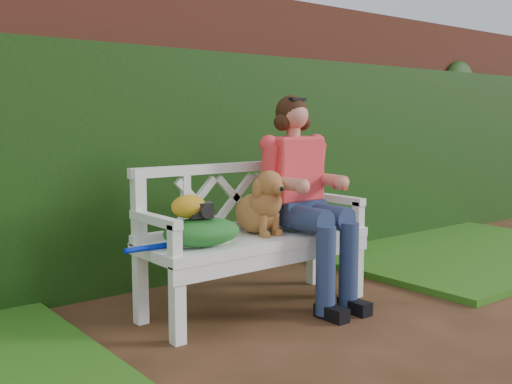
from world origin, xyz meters
TOP-DOWN VIEW (x-y plane):
  - ground at (0.00, 0.00)m, footprint 60.00×60.00m
  - brick_wall at (0.00, 1.90)m, footprint 10.00×0.30m
  - ivy_hedge at (0.00, 1.68)m, footprint 10.00×0.18m
  - grass_right at (2.40, 0.90)m, footprint 2.60×2.00m
  - garden_bench at (-0.01, 0.77)m, footprint 1.60×0.65m
  - seated_woman at (0.32, 0.75)m, footprint 0.70×0.84m
  - dog at (0.03, 0.78)m, footprint 0.39×0.45m
  - tennis_racket at (-0.46, 0.77)m, footprint 0.74×0.43m
  - green_bag at (-0.44, 0.73)m, footprint 0.56×0.50m
  - camera_item at (-0.45, 0.72)m, footprint 0.16×0.13m
  - baseball_glove at (-0.51, 0.75)m, footprint 0.25×0.21m

SIDE VIEW (x-z plane):
  - ground at x=0.00m, z-range 0.00..0.00m
  - grass_right at x=2.40m, z-range 0.00..0.05m
  - garden_bench at x=-0.01m, z-range 0.00..0.48m
  - tennis_racket at x=-0.46m, z-range 0.48..0.51m
  - green_bag at x=-0.44m, z-range 0.48..0.64m
  - seated_woman at x=0.32m, z-range 0.00..1.31m
  - camera_item at x=-0.45m, z-range 0.64..0.73m
  - dog at x=0.03m, z-range 0.48..0.89m
  - baseball_glove at x=-0.51m, z-range 0.64..0.77m
  - ivy_hedge at x=0.00m, z-range 0.00..1.70m
  - brick_wall at x=0.00m, z-range 0.00..2.20m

